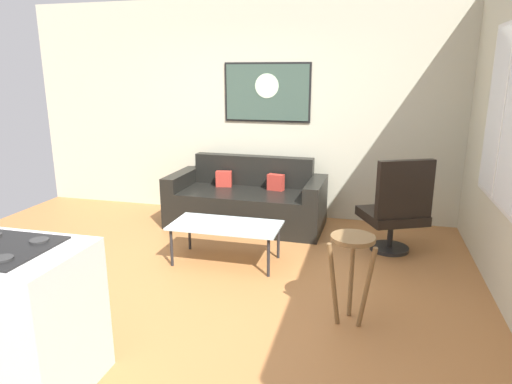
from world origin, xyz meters
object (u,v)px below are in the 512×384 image
Objects in this scene: coffee_table at (226,227)px; bar_stool at (352,256)px; wall_painting at (267,92)px; armchair at (397,209)px; couch at (247,202)px.

bar_stool is (1.28, -0.86, 0.17)m from coffee_table.
armchair is at bearing -32.24° from wall_painting.
coffee_table is at bearing 146.18° from bar_stool.
wall_painting reaches higher than armchair.
couch is 1.19m from coffee_table.
couch is 1.86m from armchair.
wall_painting reaches higher than bar_stool.
armchair is at bearing 21.83° from coffee_table.
armchair is 1.47× the size of bar_stool.
coffee_table is 0.97× the size of wall_painting.
coffee_table is 1.56× the size of bar_stool.
couch is at bearing -104.33° from wall_painting.
couch reaches higher than coffee_table.
bar_stool is at bearing -104.20° from armchair.
bar_stool is 3.05m from wall_painting.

